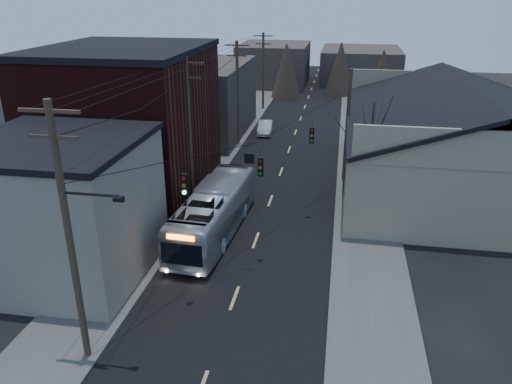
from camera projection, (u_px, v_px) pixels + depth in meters
road_surface at (287, 156)px, 44.04m from camera, size 9.00×110.00×0.02m
sidewalk_left at (215, 152)px, 45.04m from camera, size 4.00×110.00×0.12m
sidewalk_right at (362, 160)px, 42.99m from camera, size 4.00×110.00×0.12m
building_clapboard at (62, 210)px, 24.99m from camera, size 8.00×8.00×7.00m
building_brick at (129, 125)px, 34.60m from camera, size 10.00×12.00×10.00m
building_left_far at (200, 99)px, 49.67m from camera, size 9.00×14.00×7.00m
warehouse at (457, 152)px, 36.41m from camera, size 16.16×20.60×7.73m
building_far_left at (274, 64)px, 75.73m from camera, size 10.00×12.00×6.00m
building_far_right at (360, 65)px, 78.43m from camera, size 12.00×14.00×5.00m
bare_tree at (369, 157)px, 32.53m from camera, size 0.40×0.40×7.20m
utility_lines at (238, 116)px, 37.30m from camera, size 11.24×45.28×10.50m
bus at (214, 212)px, 29.59m from camera, size 3.12×10.83×2.98m
parked_car at (265, 127)px, 50.66m from camera, size 1.63×3.99×1.29m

